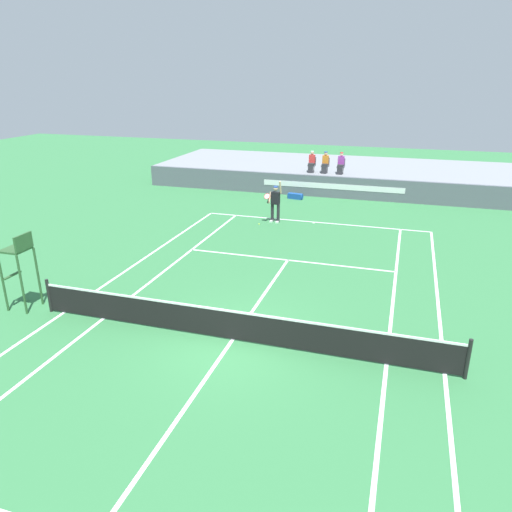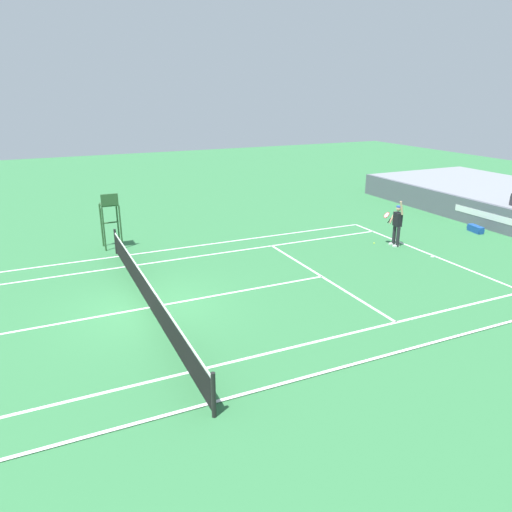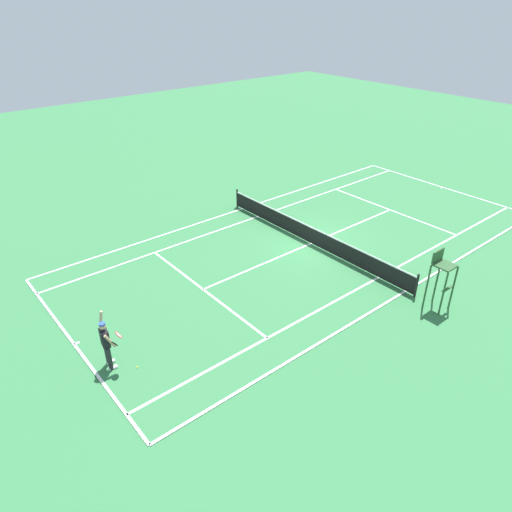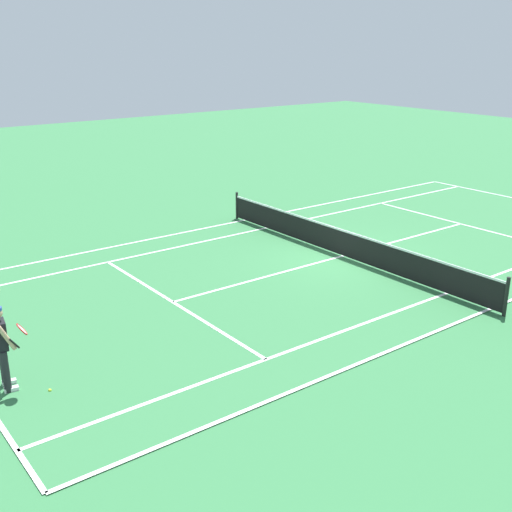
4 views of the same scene
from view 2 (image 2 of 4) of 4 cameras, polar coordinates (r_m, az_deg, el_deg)
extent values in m
plane|color=#337542|center=(15.81, -12.40, -6.00)|extent=(80.00, 80.00, 0.00)
cube|color=#337542|center=(15.81, -12.41, -5.97)|extent=(10.98, 23.78, 0.02)
cube|color=white|center=(21.40, 20.27, -0.03)|extent=(10.98, 0.10, 0.01)
cube|color=white|center=(20.86, -15.81, -0.04)|extent=(0.10, 23.78, 0.01)
cube|color=white|center=(11.18, -5.76, -16.89)|extent=(0.10, 23.78, 0.01)
cube|color=white|center=(19.56, -15.13, -1.23)|extent=(0.10, 23.78, 0.01)
cube|color=white|center=(12.27, -7.95, -13.39)|extent=(0.10, 23.78, 0.01)
cube|color=white|center=(18.08, 7.73, -2.41)|extent=(8.22, 0.10, 0.01)
cube|color=white|center=(15.81, -12.41, -5.92)|extent=(0.10, 12.80, 0.01)
cube|color=white|center=(21.33, 20.07, -0.06)|extent=(0.10, 0.20, 0.01)
cylinder|color=black|center=(21.13, -16.14, 1.64)|extent=(0.10, 0.10, 1.07)
cylinder|color=black|center=(10.53, -5.01, -15.96)|extent=(0.10, 0.10, 1.07)
cube|color=black|center=(15.62, -12.53, -4.40)|extent=(11.78, 0.02, 0.84)
cube|color=white|center=(15.46, -12.64, -2.97)|extent=(11.78, 0.03, 0.06)
cylinder|color=#4C4C51|center=(26.72, 27.85, 5.76)|extent=(0.04, 0.04, 0.38)
cylinder|color=#232328|center=(22.09, 16.33, 2.15)|extent=(0.15, 0.15, 0.92)
cylinder|color=#232328|center=(22.35, 15.91, 2.39)|extent=(0.15, 0.15, 0.92)
cube|color=white|center=(22.17, 16.10, 1.13)|extent=(0.16, 0.30, 0.10)
cube|color=white|center=(22.43, 15.68, 1.37)|extent=(0.16, 0.30, 0.10)
cube|color=black|center=(22.02, 16.30, 4.16)|extent=(0.43, 0.30, 0.60)
sphere|color=tan|center=(21.91, 16.41, 5.35)|extent=(0.22, 0.22, 0.22)
cylinder|color=#2D4CA8|center=(21.89, 16.43, 5.58)|extent=(0.21, 0.21, 0.06)
cylinder|color=tan|center=(21.66, 16.72, 5.42)|extent=(0.12, 0.22, 0.61)
cylinder|color=tan|center=(22.18, 15.73, 4.37)|extent=(0.14, 0.34, 0.56)
cylinder|color=black|center=(22.18, 15.39, 4.06)|extent=(0.07, 0.19, 0.25)
torus|color=red|center=(22.01, 15.09, 4.67)|extent=(0.33, 0.24, 0.26)
cylinder|color=silver|center=(22.01, 15.09, 4.67)|extent=(0.29, 0.20, 0.22)
sphere|color=#D1E533|center=(22.40, 13.69, 1.48)|extent=(0.07, 0.07, 0.07)
cylinder|color=#2D562D|center=(22.23, -17.69, 3.44)|extent=(0.07, 0.07, 1.90)
cylinder|color=#2D562D|center=(22.32, -15.91, 3.67)|extent=(0.07, 0.07, 1.90)
cylinder|color=#2D562D|center=(21.56, -17.43, 3.00)|extent=(0.07, 0.07, 1.90)
cylinder|color=#2D562D|center=(21.65, -15.60, 3.24)|extent=(0.07, 0.07, 1.90)
cube|color=#2D562D|center=(21.70, -16.90, 5.83)|extent=(0.70, 0.70, 0.06)
cube|color=#2D562D|center=(21.31, -16.82, 6.35)|extent=(0.06, 0.70, 0.48)
cube|color=#2D562D|center=(22.21, -16.81, 3.77)|extent=(0.10, 0.70, 0.04)
cube|color=#194799|center=(25.86, 24.37, 2.92)|extent=(0.88, 0.46, 0.32)
cylinder|color=#194799|center=(26.17, 23.81, 3.17)|extent=(0.12, 0.33, 0.32)
cylinder|color=#194799|center=(25.54, 24.94, 2.66)|extent=(0.12, 0.33, 0.32)
camera|label=1|loc=(12.91, -65.34, 9.55)|focal=33.97mm
camera|label=3|loc=(33.73, 8.51, 26.29)|focal=33.02mm
camera|label=4|loc=(32.94, 6.71, 19.24)|focal=44.64mm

